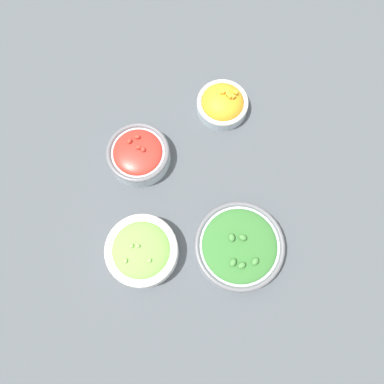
{
  "coord_description": "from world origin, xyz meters",
  "views": [
    {
      "loc": [
        0.23,
        -0.05,
        0.88
      ],
      "look_at": [
        0.0,
        0.0,
        0.03
      ],
      "focal_mm": 35.0,
      "sensor_mm": 36.0,
      "label": 1
    }
  ],
  "objects_px": {
    "bowl_cherry_tomatoes": "(138,154)",
    "bowl_lettuce": "(142,251)",
    "bowl_broccoli": "(239,246)",
    "bowl_squash": "(223,104)"
  },
  "relations": [
    {
      "from": "bowl_cherry_tomatoes",
      "to": "bowl_lettuce",
      "type": "xyz_separation_m",
      "value": [
        0.23,
        -0.03,
        0.01
      ]
    },
    {
      "from": "bowl_broccoli",
      "to": "bowl_cherry_tomatoes",
      "type": "bearing_deg",
      "value": -144.79
    },
    {
      "from": "bowl_cherry_tomatoes",
      "to": "bowl_squash",
      "type": "distance_m",
      "value": 0.25
    },
    {
      "from": "bowl_broccoli",
      "to": "bowl_lettuce",
      "type": "height_order",
      "value": "bowl_lettuce"
    },
    {
      "from": "bowl_broccoli",
      "to": "bowl_squash",
      "type": "height_order",
      "value": "bowl_squash"
    },
    {
      "from": "bowl_cherry_tomatoes",
      "to": "bowl_squash",
      "type": "bearing_deg",
      "value": 112.22
    },
    {
      "from": "bowl_cherry_tomatoes",
      "to": "bowl_broccoli",
      "type": "height_order",
      "value": "bowl_cherry_tomatoes"
    },
    {
      "from": "bowl_broccoli",
      "to": "bowl_squash",
      "type": "xyz_separation_m",
      "value": [
        -0.36,
        0.04,
        0.0
      ]
    },
    {
      "from": "bowl_squash",
      "to": "bowl_lettuce",
      "type": "bearing_deg",
      "value": -38.61
    },
    {
      "from": "bowl_lettuce",
      "to": "bowl_squash",
      "type": "distance_m",
      "value": 0.42
    }
  ]
}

